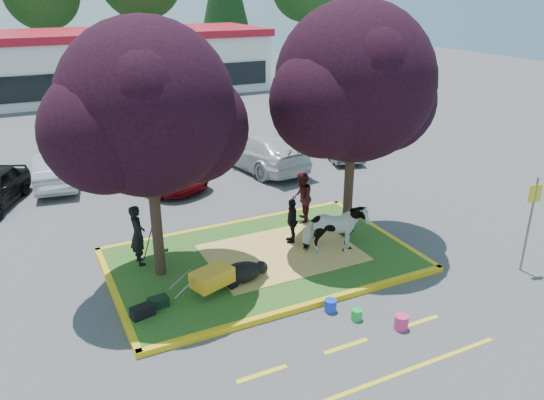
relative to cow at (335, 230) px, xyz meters
name	(u,v)px	position (x,y,z in m)	size (l,w,h in m)	color
ground	(263,262)	(-1.90, 0.69, -0.89)	(90.00, 90.00, 0.00)	#424244
median_island	(263,260)	(-1.90, 0.69, -0.82)	(8.00, 5.00, 0.15)	#204B17
curb_near	(309,306)	(-1.90, -1.89, -0.82)	(8.30, 0.16, 0.15)	gold
curb_far	(229,225)	(-1.90, 3.27, -0.82)	(8.30, 0.16, 0.15)	gold
curb_left	(115,294)	(-5.98, 0.69, -0.82)	(0.16, 5.30, 0.15)	gold
curb_right	(381,232)	(2.18, 0.69, -0.82)	(0.16, 5.30, 0.15)	gold
straw_bedding	(282,253)	(-1.30, 0.69, -0.74)	(4.20, 3.00, 0.01)	#ECB861
tree_purple_left	(148,116)	(-4.68, 1.07, 3.47)	(5.06, 4.20, 6.51)	black
tree_purple_right	(355,90)	(1.02, 0.87, 3.67)	(5.30, 4.40, 6.82)	black
fire_lane_stripe_a	(262,374)	(-3.90, -3.51, -0.89)	(1.10, 0.12, 0.01)	yellow
fire_lane_stripe_b	(346,346)	(-1.90, -3.51, -0.89)	(1.10, 0.12, 0.01)	yellow
fire_lane_stripe_c	(419,322)	(0.10, -3.51, -0.89)	(1.10, 0.12, 0.01)	yellow
fire_lane_long	(380,381)	(-1.90, -4.71, -0.89)	(6.00, 0.10, 0.01)	yellow
retail_building	(122,61)	(0.10, 28.68, 1.36)	(20.40, 8.40, 4.40)	silver
cow	(335,230)	(0.00, 0.00, 0.00)	(0.80, 1.75, 1.48)	white
calf	(241,273)	(-2.96, -0.23, -0.49)	(1.15, 0.65, 0.50)	black
handler	(138,235)	(-5.05, 1.88, 0.11)	(0.62, 0.41, 1.69)	black
visitor_a	(302,198)	(0.25, 2.35, 0.09)	(0.80, 0.63, 1.66)	#421319
visitor_b	(292,221)	(-0.71, 1.20, -0.06)	(0.80, 0.33, 1.37)	black
wheelbarrow	(213,278)	(-3.81, -0.50, -0.28)	(1.78, 0.89, 0.67)	black
gear_bag_dark	(142,311)	(-5.60, -0.69, -0.61)	(0.52, 0.29, 0.27)	black
gear_bag_green	(158,302)	(-5.17, -0.46, -0.62)	(0.46, 0.29, 0.25)	black
sign_post	(531,214)	(4.23, -2.82, 0.77)	(0.37, 0.08, 2.67)	slate
bucket_green	(357,315)	(-1.14, -2.78, -0.75)	(0.25, 0.25, 0.27)	green
bucket_pink	(401,322)	(-0.44, -3.52, -0.72)	(0.32, 0.32, 0.34)	#DA3077
bucket_blue	(331,306)	(-1.50, -2.23, -0.73)	(0.29, 0.29, 0.31)	blue
car_silver	(58,167)	(-6.34, 9.97, -0.20)	(1.45, 4.16, 1.37)	#B0B3B9
car_red	(153,167)	(-3.02, 8.35, -0.18)	(2.34, 5.08, 1.41)	maroon
car_white	(259,150)	(1.55, 8.37, -0.12)	(2.15, 5.28, 1.53)	silver
car_grey	(339,143)	(5.50, 8.26, -0.28)	(1.30, 3.73, 1.23)	#525459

